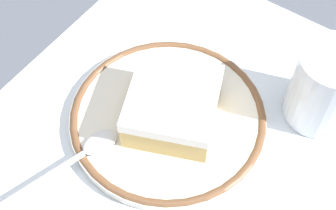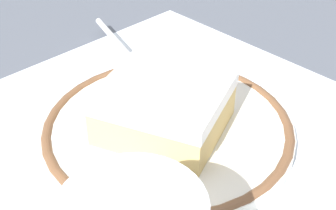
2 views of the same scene
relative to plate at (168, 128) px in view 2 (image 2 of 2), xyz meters
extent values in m
plane|color=#4C515B|center=(0.02, -0.01, -0.01)|extent=(2.40, 2.40, 0.00)
cube|color=silver|center=(0.02, -0.01, -0.01)|extent=(0.40, 0.38, 0.00)
cylinder|color=silver|center=(0.00, 0.00, 0.00)|extent=(0.21, 0.21, 0.01)
torus|color=brown|center=(0.00, 0.00, 0.00)|extent=(0.21, 0.21, 0.01)
cube|color=#DBB76B|center=(0.00, -0.01, 0.02)|extent=(0.12, 0.12, 0.03)
cube|color=white|center=(0.00, -0.01, 0.04)|extent=(0.12, 0.12, 0.01)
ellipsoid|color=silver|center=(-0.07, 0.04, 0.01)|extent=(0.04, 0.03, 0.01)
cylinder|color=silver|center=(-0.14, 0.06, 0.01)|extent=(0.11, 0.04, 0.01)
camera|label=1|loc=(-0.24, -0.17, 0.46)|focal=54.55mm
camera|label=2|loc=(0.22, -0.22, 0.25)|focal=50.96mm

